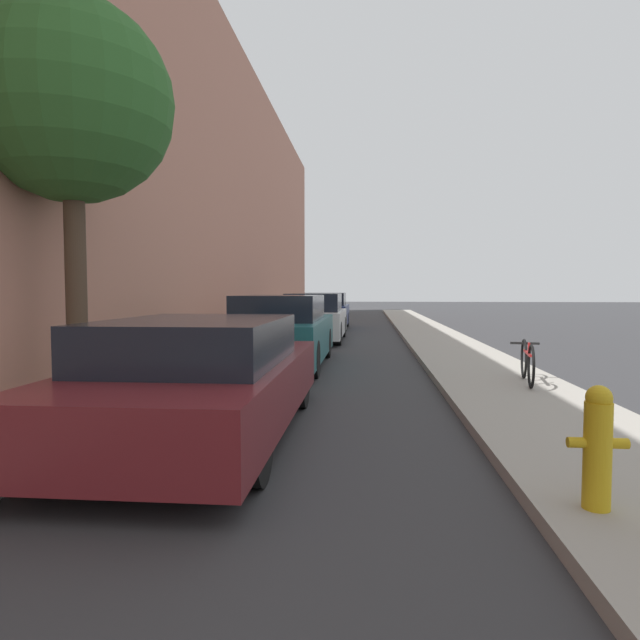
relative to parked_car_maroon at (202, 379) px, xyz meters
name	(u,v)px	position (x,y,z in m)	size (l,w,h in m)	color
ground_plane	(337,350)	(0.94, 8.22, -0.61)	(120.00, 120.00, 0.00)	#333335
sidewalk_left	(226,347)	(-1.96, 8.22, -0.55)	(2.00, 52.00, 0.12)	#9E998E
sidewalk_right	(451,349)	(3.84, 8.22, -0.55)	(2.00, 52.00, 0.12)	#9E998E
building_facade_left	(173,146)	(-3.31, 8.22, 4.67)	(0.70, 52.00, 10.56)	tan
parked_car_maroon	(202,379)	(0.00, 0.00, 0.00)	(1.90, 4.56, 1.25)	black
parked_car_teal	(282,332)	(0.00, 5.24, 0.08)	(1.76, 4.69, 1.44)	black
parked_car_white	(315,318)	(0.12, 10.79, 0.08)	(1.76, 4.39, 1.45)	black
parked_car_navy	(326,312)	(0.07, 16.07, 0.07)	(1.72, 3.99, 1.45)	black
street_tree_near	(72,104)	(-2.30, 1.65, 3.47)	(2.74, 2.74, 5.37)	#4C3A2B
fire_hydrant	(598,445)	(3.23, -1.89, -0.08)	(0.38, 0.17, 0.81)	gold
bicycle	(527,362)	(4.18, 2.95, -0.16)	(0.44, 1.55, 0.64)	black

